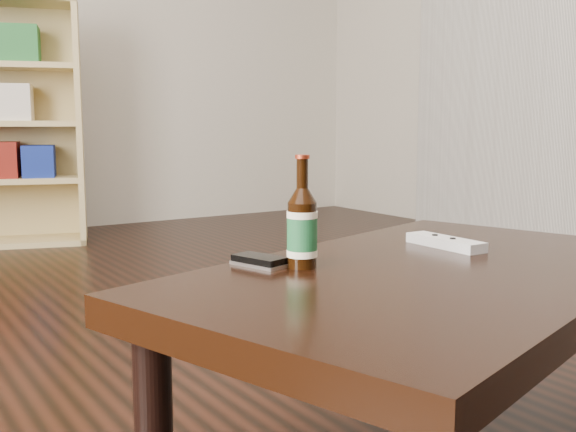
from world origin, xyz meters
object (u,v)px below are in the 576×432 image
coffee_table (431,294)px  beer_bottle (302,228)px  phone (260,261)px  remote (445,242)px  bookshelf (12,119)px

coffee_table → beer_bottle: (-0.20, 0.12, 0.12)m
phone → remote: remote is taller
phone → remote: (0.41, -0.06, 0.00)m
bookshelf → phone: bookshelf is taller
beer_bottle → remote: size_ratio=1.09×
coffee_table → remote: remote is taller
beer_bottle → phone: (-0.06, 0.05, -0.06)m
coffee_table → bookshelf: bearing=92.0°
coffee_table → beer_bottle: 0.26m
coffee_table → beer_bottle: beer_bottle is taller
coffee_table → phone: 0.31m
bookshelf → phone: bearing=-75.2°
phone → bookshelf: bearing=70.8°
phone → remote: bearing=-23.9°
phone → beer_bottle: bearing=-60.3°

